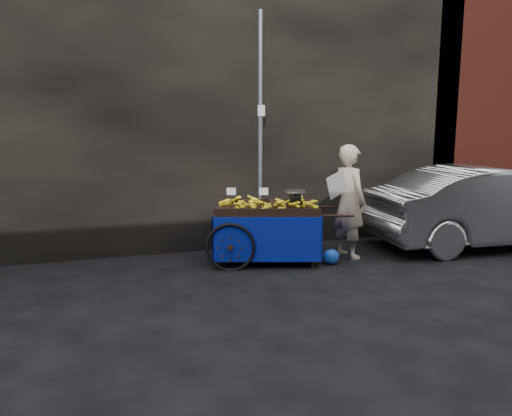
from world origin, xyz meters
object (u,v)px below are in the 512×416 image
object	(u,v)px
banana_cart	(263,215)
plastic_bag	(331,257)
parked_car	(490,207)
vendor	(349,202)

from	to	relation	value
banana_cart	plastic_bag	size ratio (longest dim) A/B	9.20
parked_car	banana_cart	bearing A→B (deg)	90.17
vendor	plastic_bag	world-z (taller)	vendor
plastic_bag	parked_car	size ratio (longest dim) A/B	0.06
vendor	banana_cart	bearing A→B (deg)	64.89
banana_cart	vendor	size ratio (longest dim) A/B	1.32
plastic_bag	parked_car	distance (m)	3.29
banana_cart	plastic_bag	bearing A→B (deg)	-11.92
banana_cart	vendor	world-z (taller)	vendor
vendor	parked_car	bearing A→B (deg)	-107.94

